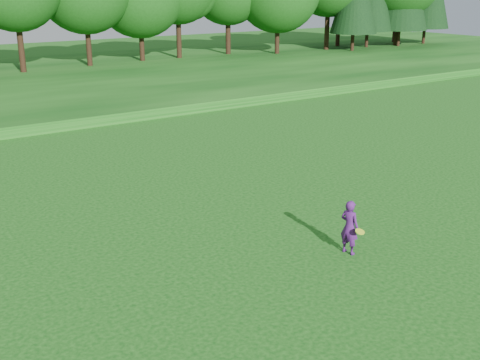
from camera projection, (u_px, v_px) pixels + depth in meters
ground at (269, 276)px, 15.82m from camera, size 140.00×140.00×0.00m
walking_path at (39, 130)px, 31.48m from camera, size 130.00×1.60×0.04m
woman at (350, 227)px, 16.94m from camera, size 0.49×0.88×1.59m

